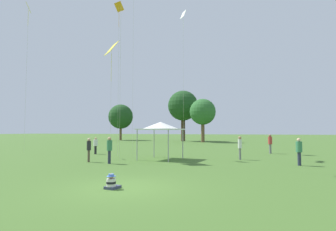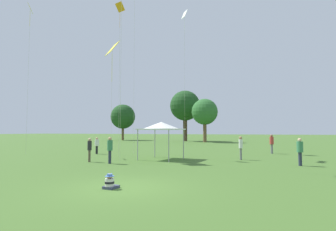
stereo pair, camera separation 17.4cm
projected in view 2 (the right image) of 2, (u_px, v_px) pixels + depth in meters
name	position (u px, v px, depth m)	size (l,w,h in m)	color
ground_plane	(124.00, 188.00, 10.12)	(300.00, 300.00, 0.00)	#426628
seated_toddler	(110.00, 183.00, 9.93)	(0.51, 0.60, 0.57)	#383D56
person_standing_0	(90.00, 147.00, 18.44)	(0.38, 0.38, 1.68)	brown
person_standing_1	(272.00, 142.00, 25.11)	(0.41, 0.41, 1.84)	slate
person_standing_2	(110.00, 148.00, 17.54)	(0.38, 0.38, 1.77)	#282D42
person_standing_3	(241.00, 145.00, 19.78)	(0.33, 0.33, 1.77)	slate
person_standing_4	(97.00, 144.00, 24.71)	(0.46, 0.46, 1.56)	black
person_standing_5	(300.00, 149.00, 16.44)	(0.51, 0.51, 1.73)	#282D42
canopy_tent	(161.00, 126.00, 20.23)	(3.29, 3.29, 2.87)	white
kite_2	(184.00, 21.00, 28.89)	(0.87, 0.92, 15.48)	white
kite_3	(120.00, 15.00, 23.43)	(0.92, 0.72, 13.61)	orange
kite_6	(30.00, 16.00, 25.58)	(0.80, 0.89, 14.57)	yellow
kite_7	(112.00, 51.00, 20.26)	(1.50, 1.44, 9.08)	yellow
distant_tree_0	(185.00, 106.00, 55.51)	(6.38, 6.38, 10.70)	#473323
distant_tree_1	(123.00, 117.00, 60.71)	(5.65, 5.65, 8.29)	brown
distant_tree_2	(205.00, 112.00, 49.86)	(4.97, 4.97, 8.29)	brown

